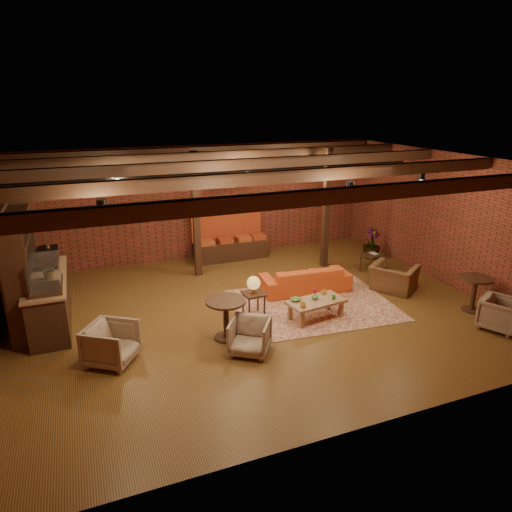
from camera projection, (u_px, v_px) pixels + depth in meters
name	position (u px, v px, depth m)	size (l,w,h in m)	color
floor	(256.00, 312.00, 9.92)	(10.00, 10.00, 0.00)	#412A10
ceiling	(256.00, 163.00, 8.88)	(10.00, 8.00, 0.02)	black
wall_back	(204.00, 203.00, 12.92)	(10.00, 0.02, 3.20)	brown
wall_front	(369.00, 327.00, 5.88)	(10.00, 0.02, 3.20)	brown
wall_right	(446.00, 219.00, 11.13)	(0.02, 8.00, 3.20)	brown
ceiling_beams	(256.00, 169.00, 8.92)	(9.80, 6.40, 0.22)	black
ceiling_pipe	(230.00, 170.00, 10.40)	(0.12, 0.12, 9.60)	black
post_left	(196.00, 216.00, 11.48)	(0.16, 0.16, 3.20)	black
post_right	(326.00, 209.00, 12.13)	(0.16, 0.16, 3.20)	black
service_counter	(47.00, 288.00, 9.12)	(0.80, 2.50, 1.60)	black
plant_counter	(50.00, 265.00, 9.20)	(0.35, 0.39, 0.30)	#337F33
shelving_hutch	(22.00, 270.00, 8.94)	(0.52, 2.00, 2.40)	black
banquette	(230.00, 242.00, 13.09)	(2.10, 0.70, 1.00)	#A4381B
service_sign	(234.00, 180.00, 12.09)	(0.86, 0.06, 0.30)	#FF5919
ceiling_spotlights	(256.00, 181.00, 8.99)	(6.40, 4.40, 0.28)	black
rug	(313.00, 305.00, 10.23)	(3.49, 2.67, 0.01)	maroon
sofa	(305.00, 279.00, 10.90)	(2.12, 0.83, 0.62)	#C6471B
coffee_table	(315.00, 302.00, 9.50)	(1.28, 0.76, 0.67)	#906443
side_table_lamp	(254.00, 286.00, 9.52)	(0.44, 0.44, 0.90)	black
round_table_left	(226.00, 313.00, 8.65)	(0.77, 0.77, 0.80)	black
armchair_a	(111.00, 342.00, 7.90)	(0.77, 0.72, 0.79)	tan
armchair_b	(250.00, 335.00, 8.22)	(0.69, 0.65, 0.71)	tan
armchair_right	(394.00, 274.00, 10.88)	(0.99, 0.65, 0.87)	brown
side_table_book	(371.00, 256.00, 12.03)	(0.53, 0.53, 0.53)	black
round_table_right	(475.00, 289.00, 9.80)	(0.67, 0.67, 0.78)	black
armchair_far	(500.00, 312.00, 9.08)	(0.70, 0.65, 0.72)	tan
plant_tall	(374.00, 214.00, 12.83)	(1.48, 1.48, 2.64)	#4C7F4C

